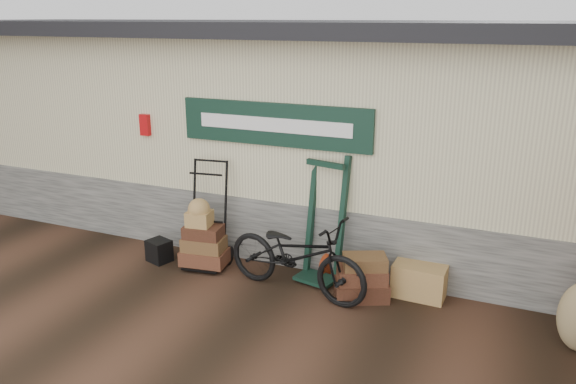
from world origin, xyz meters
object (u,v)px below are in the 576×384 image
(green_barrow, at_px, (324,219))
(black_trunk, at_px, (159,251))
(wicker_hamper, at_px, (420,280))
(porter_trolley, at_px, (208,213))
(bicycle, at_px, (296,251))
(suitcase_stack, at_px, (362,277))

(green_barrow, xyz_separation_m, black_trunk, (-2.28, -0.40, -0.66))
(green_barrow, height_order, wicker_hamper, green_barrow)
(porter_trolley, relative_size, bicycle, 0.76)
(green_barrow, distance_m, black_trunk, 2.40)
(porter_trolley, bearing_deg, green_barrow, -1.15)
(green_barrow, bearing_deg, suitcase_stack, -16.69)
(bicycle, bearing_deg, suitcase_stack, -67.33)
(bicycle, bearing_deg, black_trunk, 96.66)
(wicker_hamper, distance_m, black_trunk, 3.54)
(black_trunk, bearing_deg, bicycle, -3.21)
(green_barrow, bearing_deg, porter_trolley, -160.85)
(green_barrow, xyz_separation_m, wicker_hamper, (1.24, 0.00, -0.61))
(wicker_hamper, xyz_separation_m, black_trunk, (-3.52, -0.40, -0.05))
(porter_trolley, height_order, black_trunk, porter_trolley)
(green_barrow, xyz_separation_m, bicycle, (-0.17, -0.52, -0.26))
(green_barrow, distance_m, wicker_hamper, 1.38)
(suitcase_stack, relative_size, wicker_hamper, 1.01)
(green_barrow, xyz_separation_m, suitcase_stack, (0.61, -0.34, -0.54))
(green_barrow, height_order, suitcase_stack, green_barrow)
(suitcase_stack, xyz_separation_m, black_trunk, (-2.89, -0.06, -0.13))
(wicker_hamper, bearing_deg, suitcase_stack, -151.71)
(wicker_hamper, relative_size, black_trunk, 2.04)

